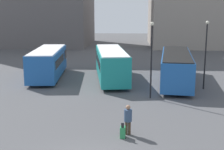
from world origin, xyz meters
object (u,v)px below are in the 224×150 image
object	(u,v)px
lamp_post_0	(151,54)
bus_2	(176,66)
lamp_post_1	(206,50)
bus_1	(111,63)
bus_0	(48,62)
traveler	(128,117)
suitcase	(123,132)

from	to	relation	value
lamp_post_0	bus_2	bearing A→B (deg)	64.06
lamp_post_1	bus_1	bearing A→B (deg)	158.38
bus_0	bus_2	world-z (taller)	bus_0
traveler	suitcase	xyz separation A→B (m)	(-0.27, -0.44, -0.68)
bus_0	suitcase	bearing A→B (deg)	-157.18
traveler	bus_1	bearing A→B (deg)	9.51
bus_2	lamp_post_1	xyz separation A→B (m)	(2.02, -2.49, 1.86)
bus_0	lamp_post_1	world-z (taller)	lamp_post_1
bus_0	bus_2	distance (m)	12.51
bus_2	lamp_post_0	size ratio (longest dim) A/B	2.01
bus_0	bus_2	bearing A→B (deg)	-101.75
bus_1	bus_2	world-z (taller)	bus_1
traveler	lamp_post_0	distance (m)	7.85
traveler	suitcase	size ratio (longest dim) A/B	1.92
bus_0	lamp_post_0	world-z (taller)	lamp_post_0
suitcase	bus_2	bearing A→B (deg)	-16.96
bus_0	lamp_post_1	bearing A→B (deg)	-110.32
bus_1	lamp_post_1	size ratio (longest dim) A/B	1.74
bus_0	suitcase	size ratio (longest dim) A/B	10.87
bus_2	suitcase	world-z (taller)	bus_2
bus_1	traveler	world-z (taller)	bus_1
bus_1	lamp_post_0	distance (m)	7.35
bus_2	lamp_post_1	world-z (taller)	lamp_post_1
bus_2	lamp_post_0	xyz separation A→B (m)	(-2.70, -5.56, 1.87)
bus_2	lamp_post_1	size ratio (longest dim) A/B	2.02
bus_2	bus_0	bearing A→B (deg)	90.21
bus_0	bus_1	distance (m)	6.38
suitcase	lamp_post_0	distance (m)	8.54
bus_1	traveler	size ratio (longest dim) A/B	6.06
bus_0	suitcase	world-z (taller)	bus_0
bus_2	traveler	size ratio (longest dim) A/B	7.00
lamp_post_0	bus_1	bearing A→B (deg)	118.35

